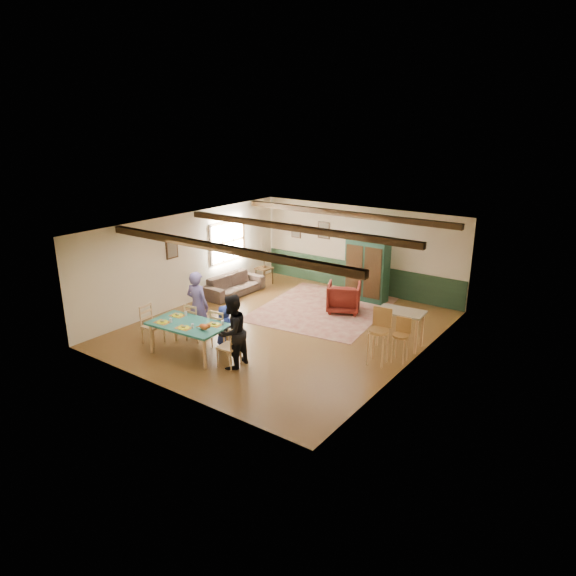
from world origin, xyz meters
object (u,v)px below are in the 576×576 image
Objects in this scene: end_table at (264,276)px; bar_stool_left at (378,337)px; table_lamp at (264,260)px; bar_stool_right at (400,341)px; dining_chair_end_left at (152,325)px; armchair at (344,297)px; counter_table at (400,328)px; cat at (204,326)px; person_man at (198,306)px; sofa at (234,285)px; dining_table at (189,339)px; armoire at (367,269)px; dining_chair_far_right at (222,328)px; person_woman at (232,332)px; dining_chair_end_right at (229,346)px; person_child at (224,326)px; dining_chair_far_left at (196,322)px.

end_table is 6.53m from bar_stool_left.
bar_stool_right is (6.07, -2.79, -0.33)m from table_lamp.
dining_chair_end_left is at bearing -162.60° from bar_stool_left.
bar_stool_right is (6.07, -2.79, 0.22)m from end_table.
armchair is 3.52m from table_lamp.
counter_table is (5.71, -1.99, -0.39)m from table_lamp.
armchair is at bearing 136.62° from bar_stool_right.
cat reaches higher than counter_table.
dining_chair_end_left is 1.81× the size of table_lamp.
cat is (1.03, -0.83, -0.02)m from person_man.
person_man is 4.76m from end_table.
dining_chair_end_left is at bearing 35.35° from armchair.
sofa is (-1.61, 3.14, -0.56)m from person_man.
armchair is 0.44× the size of sofa.
bar_stool_right is (4.14, 2.47, 0.13)m from dining_table.
dining_chair_end_left is 0.49× the size of armoire.
dining_table is at bearing -69.86° from table_lamp.
bar_stool_right reaches higher than sofa.
table_lamp is (-2.49, 5.32, -0.01)m from cat.
armoire is (2.01, 5.06, 0.12)m from person_man.
cat is at bearing -64.90° from end_table.
counter_table is at bearing -148.14° from dining_chair_far_right.
person_woman reaches higher than table_lamp.
armoire is 4.28m from bar_stool_right.
dining_chair_end_right reaches higher than end_table.
armoire reaches higher than dining_chair_end_left.
dining_table is 4.33m from bar_stool_left.
armchair reaches higher than sofa.
armchair is at bearing -11.49° from end_table.
end_table is at bearing 150.27° from bar_stool_right.
dining_table is 4.80m from armchair.
counter_table is at bearing -19.20° from end_table.
sofa is 6.14m from bar_stool_left.
counter_table is at bearing -94.48° from sofa.
dining_chair_far_right and dining_chair_end_left have the same top height.
armchair is at bearing -34.07° from dining_chair_end_left.
dining_chair_end_left is 5.40m from bar_stool_left.
sofa is at bearing -56.24° from person_child.
armoire reaches higher than dining_chair_far_left.
person_child reaches higher than dining_chair_end_right.
person_man is 4.79× the size of cat.
armchair is at bearing 171.32° from dining_chair_end_right.
dining_table is 1.34m from person_woman.
dining_table is 1.78× the size of bar_stool_right.
dining_chair_end_left reaches higher than armchair.
bar_stool_right is (3.58, 2.53, -0.34)m from cat.
person_woman is at bearing -90.00° from dining_chair_end_left.
person_child is (0.81, 0.06, -0.36)m from person_man.
person_child is at bearing -140.08° from sofa.
dining_chair_far_left is 1.66× the size of end_table.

